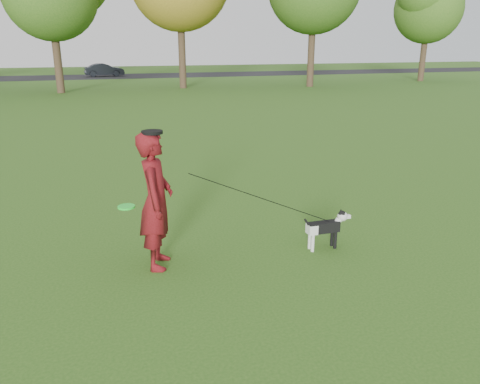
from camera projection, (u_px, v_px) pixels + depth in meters
name	position (u px, v px, depth m)	size (l,w,h in m)	color
ground	(240.00, 241.00, 7.52)	(120.00, 120.00, 0.00)	#285116
road	(115.00, 76.00, 43.92)	(120.00, 7.00, 0.02)	black
man	(156.00, 201.00, 6.44)	(0.71, 0.46, 1.94)	#560C0D
dog	(327.00, 226.00, 7.17)	(0.80, 0.16, 0.61)	black
car_mid	(104.00, 70.00, 43.49)	(1.24, 3.56, 1.17)	black
man_held_items	(263.00, 199.00, 6.78)	(3.19, 0.36, 1.54)	#1DED2F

